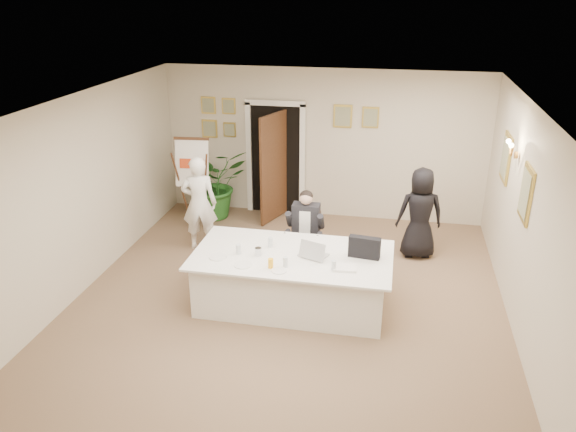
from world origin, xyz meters
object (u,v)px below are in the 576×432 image
(standing_man, at_px, (199,203))
(oj_glass, at_px, (271,263))
(laptop_bag, at_px, (364,247))
(potted_palm, at_px, (214,183))
(conference_table, at_px, (292,279))
(seated_man, at_px, (305,231))
(flip_chart, at_px, (195,188))
(paper_stack, at_px, (345,268))
(steel_jug, at_px, (258,252))
(laptop, at_px, (314,246))
(standing_woman, at_px, (420,213))

(standing_man, height_order, oj_glass, standing_man)
(laptop_bag, bearing_deg, standing_man, 160.72)
(standing_man, xyz_separation_m, potted_palm, (-0.21, 1.40, -0.14))
(conference_table, height_order, seated_man, seated_man)
(flip_chart, height_order, paper_stack, flip_chart)
(steel_jug, bearing_deg, flip_chart, 126.55)
(oj_glass, bearing_deg, potted_palm, 119.21)
(laptop, xyz_separation_m, steel_jug, (-0.73, -0.13, -0.08))
(potted_palm, distance_m, steel_jug, 3.43)
(standing_woman, distance_m, potted_palm, 3.93)
(seated_man, distance_m, paper_stack, 1.54)
(standing_man, distance_m, laptop, 2.61)
(standing_woman, relative_size, laptop_bag, 3.58)
(standing_woman, height_order, oj_glass, standing_woman)
(flip_chart, relative_size, paper_stack, 5.53)
(oj_glass, relative_size, steel_jug, 1.18)
(laptop, height_order, paper_stack, laptop)
(paper_stack, bearing_deg, conference_table, 159.09)
(potted_palm, height_order, laptop_bag, potted_palm)
(standing_woman, xyz_separation_m, steel_jug, (-2.18, -2.02, 0.08))
(laptop, xyz_separation_m, laptop_bag, (0.67, 0.08, 0.01))
(seated_man, height_order, laptop, seated_man)
(standing_woman, xyz_separation_m, laptop, (-1.44, -1.89, 0.16))
(flip_chart, height_order, oj_glass, flip_chart)
(standing_woman, height_order, paper_stack, standing_woman)
(flip_chart, relative_size, steel_jug, 15.31)
(steel_jug, bearing_deg, laptop, 10.38)
(conference_table, height_order, paper_stack, paper_stack)
(steel_jug, bearing_deg, laptop_bag, 8.82)
(laptop_bag, xyz_separation_m, steel_jug, (-1.41, -0.22, -0.09))
(standing_woman, bearing_deg, standing_man, -2.90)
(flip_chart, xyz_separation_m, standing_man, (0.35, -0.77, 0.02))
(seated_man, bearing_deg, oj_glass, -110.22)
(laptop, relative_size, steel_jug, 3.45)
(standing_woman, distance_m, steel_jug, 2.97)
(seated_man, height_order, standing_man, standing_man)
(standing_woman, bearing_deg, flip_chart, -14.58)
(seated_man, height_order, paper_stack, seated_man)
(steel_jug, bearing_deg, seated_man, 69.20)
(conference_table, xyz_separation_m, laptop, (0.29, 0.02, 0.52))
(standing_woman, height_order, potted_palm, standing_woman)
(laptop_bag, distance_m, oj_glass, 1.28)
(laptop, bearing_deg, standing_man, 165.29)
(laptop, bearing_deg, standing_woman, 72.51)
(paper_stack, bearing_deg, steel_jug, 172.12)
(standing_man, relative_size, standing_woman, 1.07)
(standing_man, distance_m, paper_stack, 3.16)
(laptop_bag, relative_size, oj_glass, 3.24)
(laptop_bag, bearing_deg, seated_man, 142.08)
(standing_man, bearing_deg, seated_man, 155.55)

